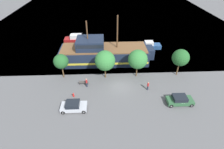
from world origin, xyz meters
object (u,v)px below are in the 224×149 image
Objects in this scene: fire_hydrant at (73,95)px; parked_car_curb_mid at (180,100)px; moored_boat_dockside at (150,46)px; parked_car_curb_front at (74,106)px; pedestrian_walking_near at (87,83)px; bench_promenade_east at (84,82)px; moored_boat_outer at (78,38)px; pirate_ship at (103,53)px; pedestrian_walking_far at (148,86)px.

parked_car_curb_mid is at bearing -7.54° from fire_hydrant.
parked_car_curb_mid is at bearing -89.00° from moored_boat_dockside.
pedestrian_walking_near is (1.56, 5.58, 0.18)m from parked_car_curb_front.
moored_boat_dockside is at bearing 43.02° from bench_promenade_east.
fire_hydrant is (-0.47, 2.91, -0.30)m from parked_car_curb_front.
moored_boat_outer reaches higher than parked_car_curb_front.
moored_boat_outer reaches higher than fire_hydrant.
pirate_ship is at bearing 72.70° from parked_car_curb_front.
parked_car_curb_mid is 2.55× the size of bench_promenade_east.
pirate_ship reaches higher than pedestrian_walking_near.
pedestrian_walking_near is (-2.96, -8.94, -1.14)m from pirate_ship.
pirate_ship is at bearing 71.67° from pedestrian_walking_near.
pedestrian_walking_near is 1.04× the size of pedestrian_walking_far.
moored_boat_outer is at bearing 95.03° from fire_hydrant.
moored_boat_dockside reaches higher than bench_promenade_east.
moored_boat_dockside is 19.98m from parked_car_curb_mid.
parked_car_curb_mid is 2.33× the size of pedestrian_walking_near.
parked_car_curb_front is 0.96× the size of parked_car_curb_mid.
pedestrian_walking_near reaches higher than bench_promenade_east.
pedestrian_walking_far is at bearing 18.96° from parked_car_curb_front.
moored_boat_dockside is 6.81× the size of fire_hydrant.
pirate_ship is at bearing -152.68° from moored_boat_dockside.
pedestrian_walking_far is at bearing -9.92° from bench_promenade_east.
fire_hydrant is 3.39m from pedestrian_walking_near.
fire_hydrant is at bearing -127.24° from pedestrian_walking_near.
moored_boat_outer reaches higher than pedestrian_walking_near.
moored_boat_dockside is 3.08× the size of pedestrian_walking_far.
moored_boat_outer is 20.83m from pedestrian_walking_near.
parked_car_curb_front is (-16.33, -20.62, 0.03)m from moored_boat_dockside.
fire_hydrant is (-16.80, -17.71, -0.27)m from moored_boat_dockside.
moored_boat_dockside is 19.59m from moored_boat_outer.
parked_car_curb_front is 6.31m from bench_promenade_east.
parked_car_curb_mid reaches higher than fire_hydrant.
pirate_ship reaches higher than moored_boat_outer.
moored_boat_outer reaches higher than bench_promenade_east.
parked_car_curb_front reaches higher than bench_promenade_east.
moored_boat_dockside is 3.24× the size of bench_promenade_east.
pedestrian_walking_near is at bearing 52.76° from fire_hydrant.
pedestrian_walking_near is at bearing -45.77° from bench_promenade_east.
bench_promenade_east is (1.39, 3.33, 0.02)m from fire_hydrant.
pedestrian_walking_far is at bearing -7.08° from pedestrian_walking_near.
moored_boat_dockside reaches higher than moored_boat_outer.
fire_hydrant is 3.60m from bench_promenade_east.
fire_hydrant is at bearing -112.64° from bench_promenade_east.
parked_car_curb_front reaches higher than fire_hydrant.
pedestrian_walking_far is (12.80, 1.33, 0.45)m from fire_hydrant.
pirate_ship is 5.08× the size of parked_car_curb_front.
parked_car_curb_front is (2.50, -26.01, 0.07)m from moored_boat_outer.
moored_boat_dockside is 2.97× the size of pedestrian_walking_near.
pedestrian_walking_near reaches higher than pedestrian_walking_far.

